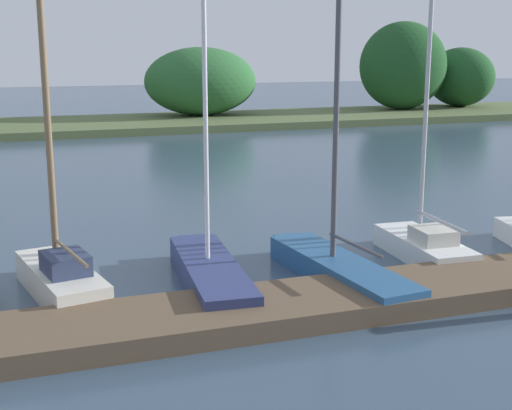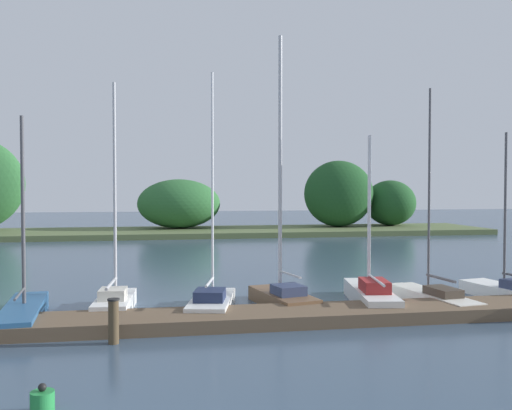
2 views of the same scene
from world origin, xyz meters
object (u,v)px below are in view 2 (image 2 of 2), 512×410
at_px(sailboat_8, 370,293).
at_px(sailboat_9, 432,295).
at_px(sailboat_4, 24,310).
at_px(sailboat_7, 282,290).
at_px(channel_buoy_0, 42,401).
at_px(mooring_piling_1, 114,321).
at_px(sailboat_6, 212,301).
at_px(sailboat_10, 508,290).
at_px(sailboat_5, 115,299).

relative_size(sailboat_8, sailboat_9, 0.78).
distance_m(sailboat_8, sailboat_9, 1.97).
height_order(sailboat_4, sailboat_8, sailboat_4).
relative_size(sailboat_7, channel_buoy_0, 17.16).
distance_m(mooring_piling_1, channel_buoy_0, 4.00).
bearing_deg(mooring_piling_1, sailboat_7, 35.13).
xyz_separation_m(sailboat_6, channel_buoy_0, (-3.38, -6.75, -0.14)).
bearing_deg(sailboat_6, mooring_piling_1, 150.57).
height_order(sailboat_7, sailboat_9, sailboat_7).
bearing_deg(sailboat_7, sailboat_6, 90.47).
height_order(sailboat_6, sailboat_7, sailboat_7).
distance_m(sailboat_6, sailboat_10, 9.70).
height_order(sailboat_5, sailboat_8, sailboat_5).
relative_size(sailboat_5, sailboat_10, 1.23).
xyz_separation_m(sailboat_7, sailboat_10, (7.49, -0.28, -0.19)).
distance_m(sailboat_4, sailboat_8, 10.13).
relative_size(sailboat_5, channel_buoy_0, 13.92).
relative_size(sailboat_5, sailboat_9, 0.99).
relative_size(sailboat_4, sailboat_5, 0.83).
bearing_deg(sailboat_5, sailboat_9, -89.87).
distance_m(sailboat_9, channel_buoy_0, 12.30).
height_order(sailboat_9, sailboat_10, sailboat_9).
bearing_deg(channel_buoy_0, mooring_piling_1, 78.26).
bearing_deg(sailboat_9, sailboat_7, 76.63).
distance_m(sailboat_4, sailboat_6, 5.18).
bearing_deg(sailboat_8, sailboat_4, 101.38).
bearing_deg(sailboat_4, channel_buoy_0, -170.15).
distance_m(sailboat_6, channel_buoy_0, 7.56).
distance_m(sailboat_6, sailboat_9, 6.90).
bearing_deg(sailboat_10, sailboat_7, 76.32).
height_order(sailboat_6, channel_buoy_0, sailboat_6).
relative_size(sailboat_6, channel_buoy_0, 14.51).
xyz_separation_m(sailboat_8, channel_buoy_0, (-8.33, -6.97, -0.18)).
xyz_separation_m(sailboat_5, channel_buoy_0, (-0.58, -7.30, -0.20)).
bearing_deg(sailboat_7, sailboat_4, 82.97).
bearing_deg(sailboat_10, sailboat_8, 78.62).
height_order(sailboat_10, mooring_piling_1, sailboat_10).
xyz_separation_m(sailboat_9, sailboat_10, (2.79, 0.22, 0.00)).
bearing_deg(channel_buoy_0, sailboat_5, 85.48).
bearing_deg(sailboat_7, sailboat_8, -108.57).
height_order(sailboat_7, sailboat_10, sailboat_7).
bearing_deg(sailboat_8, sailboat_10, -80.77).
bearing_deg(sailboat_5, sailboat_8, -89.12).
bearing_deg(sailboat_4, sailboat_7, -90.01).
height_order(sailboat_6, mooring_piling_1, sailboat_6).
distance_m(sailboat_9, mooring_piling_1, 9.89).
xyz_separation_m(sailboat_6, sailboat_8, (4.95, 0.21, 0.04)).
bearing_deg(sailboat_9, sailboat_10, -92.70).
xyz_separation_m(sailboat_4, mooring_piling_1, (2.60, -2.66, 0.22)).
relative_size(sailboat_6, sailboat_7, 0.85).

